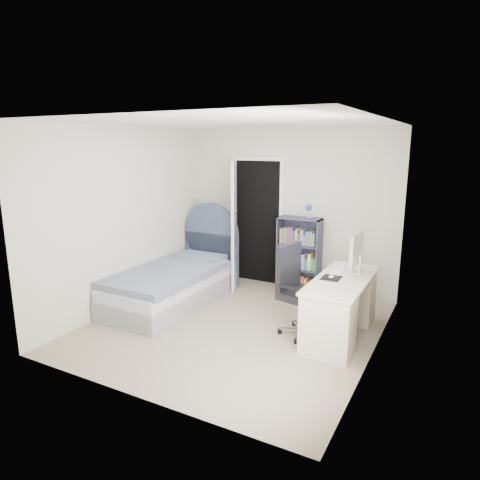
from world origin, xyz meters
The scene contains 8 objects.
room_shell centered at (0.00, 0.00, 1.25)m, with size 3.50×3.70×2.60m.
door centered at (-0.70, 1.54, 1.03)m, with size 0.92×0.76×2.06m.
bed centered at (-1.18, 0.36, 0.30)m, with size 1.04×2.17×1.34m.
nightstand centered at (-1.37, 1.59, 0.39)m, with size 0.40×0.40×0.59m.
floor_lamp centered at (-0.78, 1.36, 0.51)m, with size 0.18×0.18×1.25m.
bookcase centered at (0.26, 1.60, 0.54)m, with size 0.65×0.28×1.39m.
desk centered at (1.26, 0.35, 0.40)m, with size 0.59×1.48×1.22m.
office_chair centered at (0.76, 0.18, 0.60)m, with size 0.59×0.61×1.10m.
Camera 1 is at (2.45, -4.44, 2.26)m, focal length 32.00 mm.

